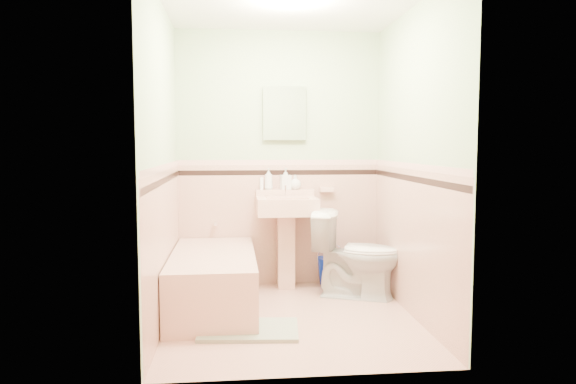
{
  "coord_description": "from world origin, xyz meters",
  "views": [
    {
      "loc": [
        -0.46,
        -4.18,
        1.39
      ],
      "look_at": [
        0.0,
        0.25,
        1.0
      ],
      "focal_mm": 33.42,
      "sensor_mm": 36.0,
      "label": 1
    }
  ],
  "objects": [
    {
      "name": "cap_back",
      "position": [
        0.0,
        1.08,
        1.22
      ],
      "size": [
        2.0,
        0.0,
        2.0
      ],
      "primitive_type": "plane",
      "rotation": [
        1.57,
        0.0,
        0.0
      ],
      "color": "#DCA799",
      "rests_on": "ground"
    },
    {
      "name": "wall_front",
      "position": [
        0.0,
        -1.1,
        1.25
      ],
      "size": [
        2.5,
        0.0,
        2.5
      ],
      "primitive_type": "plane",
      "rotation": [
        -1.57,
        0.0,
        0.0
      ],
      "color": "beige",
      "rests_on": "ground"
    },
    {
      "name": "bath_mat",
      "position": [
        -0.35,
        -0.28,
        0.01
      ],
      "size": [
        0.77,
        0.55,
        0.03
      ],
      "primitive_type": "cube",
      "rotation": [
        0.0,
        0.0,
        -0.09
      ],
      "color": "gray",
      "rests_on": "floor"
    },
    {
      "name": "soap_bottle_left",
      "position": [
        -0.11,
        1.04,
        1.06
      ],
      "size": [
        0.1,
        0.1,
        0.21
      ],
      "primitive_type": "imported",
      "rotation": [
        0.0,
        0.0,
        0.21
      ],
      "color": "#B2B2B2",
      "rests_on": "sink"
    },
    {
      "name": "soap_bottle_right",
      "position": [
        0.15,
        1.04,
        1.03
      ],
      "size": [
        0.13,
        0.13,
        0.14
      ],
      "primitive_type": "imported",
      "rotation": [
        0.0,
        0.0,
        0.19
      ],
      "color": "#B2B2B2",
      "rests_on": "sink"
    },
    {
      "name": "ceiling",
      "position": [
        0.0,
        0.0,
        2.5
      ],
      "size": [
        2.2,
        2.2,
        0.0
      ],
      "primitive_type": "plane",
      "rotation": [
        3.14,
        0.0,
        0.0
      ],
      "color": "white",
      "rests_on": "ground"
    },
    {
      "name": "cap_right",
      "position": [
        0.98,
        0.0,
        1.22
      ],
      "size": [
        0.0,
        2.2,
        2.2
      ],
      "primitive_type": "plane",
      "rotation": [
        1.57,
        0.0,
        -1.57
      ],
      "color": "#DCA799",
      "rests_on": "ground"
    },
    {
      "name": "wall_back",
      "position": [
        0.0,
        1.1,
        1.25
      ],
      "size": [
        2.5,
        0.0,
        2.5
      ],
      "primitive_type": "plane",
      "rotation": [
        1.57,
        0.0,
        0.0
      ],
      "color": "beige",
      "rests_on": "ground"
    },
    {
      "name": "wall_right",
      "position": [
        1.0,
        0.0,
        1.25
      ],
      "size": [
        0.0,
        2.5,
        2.5
      ],
      "primitive_type": "plane",
      "rotation": [
        1.57,
        0.0,
        -1.57
      ],
      "color": "beige",
      "rests_on": "ground"
    },
    {
      "name": "bucket",
      "position": [
        0.51,
        1.0,
        0.14
      ],
      "size": [
        0.29,
        0.29,
        0.28
      ],
      "primitive_type": null,
      "rotation": [
        0.0,
        0.0,
        0.05
      ],
      "color": "#0826BD",
      "rests_on": "floor"
    },
    {
      "name": "tube",
      "position": [
        -0.18,
        1.04,
        1.02
      ],
      "size": [
        0.04,
        0.04,
        0.12
      ],
      "primitive_type": "cylinder",
      "rotation": [
        0.0,
        0.0,
        0.18
      ],
      "color": "white",
      "rests_on": "sink"
    },
    {
      "name": "wainscot_right",
      "position": [
        0.99,
        0.0,
        0.6
      ],
      "size": [
        0.0,
        2.2,
        2.2
      ],
      "primitive_type": "plane",
      "rotation": [
        1.57,
        0.0,
        -1.57
      ],
      "color": "#DEA995",
      "rests_on": "ground"
    },
    {
      "name": "cap_front",
      "position": [
        0.0,
        -1.08,
        1.22
      ],
      "size": [
        2.0,
        0.0,
        2.0
      ],
      "primitive_type": "plane",
      "rotation": [
        -1.57,
        0.0,
        0.0
      ],
      "color": "#DCA799",
      "rests_on": "ground"
    },
    {
      "name": "sink_faucet",
      "position": [
        0.05,
        1.0,
        0.95
      ],
      "size": [
        0.02,
        0.02,
        0.1
      ],
      "primitive_type": "cylinder",
      "color": "silver",
      "rests_on": "sink"
    },
    {
      "name": "tub_faucet",
      "position": [
        -0.63,
        1.05,
        0.63
      ],
      "size": [
        0.04,
        0.12,
        0.04
      ],
      "primitive_type": "cylinder",
      "rotation": [
        1.57,
        0.0,
        0.0
      ],
      "color": "silver",
      "rests_on": "wall_back"
    },
    {
      "name": "accent_left",
      "position": [
        -0.98,
        0.0,
        1.12
      ],
      "size": [
        0.0,
        2.2,
        2.2
      ],
      "primitive_type": "plane",
      "rotation": [
        1.57,
        0.0,
        1.57
      ],
      "color": "black",
      "rests_on": "ground"
    },
    {
      "name": "cap_left",
      "position": [
        -0.98,
        0.0,
        1.22
      ],
      "size": [
        0.0,
        2.2,
        2.2
      ],
      "primitive_type": "plane",
      "rotation": [
        1.57,
        0.0,
        1.57
      ],
      "color": "#DCA799",
      "rests_on": "ground"
    },
    {
      "name": "wainscot_left",
      "position": [
        -0.99,
        0.0,
        0.6
      ],
      "size": [
        0.0,
        2.2,
        2.2
      ],
      "primitive_type": "plane",
      "rotation": [
        1.57,
        0.0,
        1.57
      ],
      "color": "#DEA995",
      "rests_on": "ground"
    },
    {
      "name": "medicine_cabinet",
      "position": [
        0.05,
        1.07,
        1.7
      ],
      "size": [
        0.35,
        0.04,
        0.44
      ],
      "primitive_type": "cube",
      "color": "white",
      "rests_on": "wall_back"
    },
    {
      "name": "toilet",
      "position": [
        0.67,
        0.55,
        0.4
      ],
      "size": [
        0.88,
        0.69,
        0.79
      ],
      "primitive_type": "imported",
      "rotation": [
        0.0,
        0.0,
        1.2
      ],
      "color": "white",
      "rests_on": "floor"
    },
    {
      "name": "soap_bottle_mid",
      "position": [
        0.06,
        1.04,
        1.06
      ],
      "size": [
        0.11,
        0.11,
        0.21
      ],
      "primitive_type": "imported",
      "rotation": [
        0.0,
        0.0,
        0.17
      ],
      "color": "#B2B2B2",
      "rests_on": "sink"
    },
    {
      "name": "shoe",
      "position": [
        -0.47,
        -0.32,
        0.06
      ],
      "size": [
        0.15,
        0.07,
        0.06
      ],
      "primitive_type": "cube",
      "rotation": [
        0.0,
        0.0,
        0.0
      ],
      "color": "#BF1E59",
      "rests_on": "bath_mat"
    },
    {
      "name": "accent_back",
      "position": [
        0.0,
        1.08,
        1.12
      ],
      "size": [
        2.0,
        0.0,
        2.0
      ],
      "primitive_type": "plane",
      "rotation": [
        1.57,
        0.0,
        0.0
      ],
      "color": "black",
      "rests_on": "ground"
    },
    {
      "name": "bathtub",
      "position": [
        -0.63,
        0.33,
        0.23
      ],
      "size": [
        0.7,
        1.5,
        0.45
      ],
      "primitive_type": "cube",
      "color": "#D6A592",
      "rests_on": "floor"
    },
    {
      "name": "accent_right",
      "position": [
        0.98,
        0.0,
        1.12
      ],
      "size": [
        0.0,
        2.2,
        2.2
      ],
      "primitive_type": "plane",
      "rotation": [
        1.57,
        0.0,
        -1.57
      ],
      "color": "black",
      "rests_on": "ground"
    },
    {
      "name": "sink",
      "position": [
        0.05,
        0.86,
        0.45
      ],
      "size": [
        0.57,
        0.48,
        0.89
      ],
      "primitive_type": null,
      "color": "#D6A592",
      "rests_on": "floor"
    },
    {
      "name": "wainscot_front",
      "position": [
        0.0,
        -1.09,
        0.6
      ],
      "size": [
        2.0,
        0.0,
        2.0
      ],
      "primitive_type": "plane",
      "rotation": [
        -1.57,
        0.0,
        0.0
      ],
      "color": "#DEA995",
      "rests_on": "ground"
    },
    {
      "name": "accent_front",
      "position": [
        0.0,
        -1.08,
        1.12
      ],
      "size": [
        2.0,
        0.0,
        2.0
      ],
      "primitive_type": "plane",
      "rotation": [
        -1.57,
        0.0,
        0.0
      ],
      "color": "black",
      "rests_on": "ground"
    },
    {
      "name": "wall_left",
      "position": [
        -1.0,
        0.0,
        1.25
      ],
      "size": [
        0.0,
        2.5,
        2.5
      ],
      "primitive_type": "plane",
      "rotation": [
        1.57,
        0.0,
        1.57
      ],
      "color": "beige",
      "rests_on": "ground"
    },
    {
      "name": "soap_dish",
      "position": [
        0.47,
        1.06,
        0.95
      ],
      "size": [
        0.13,
        0.08,
        0.04
      ],
      "primitive_type": "cube",
      "color": "#D6A592",
      "rests_on": "wall_back"
    },
    {
      "name": "wainscot_back",
      "position": [
        0.0,
        1.09,
        0.6
      ],
      "size": [
        2.0,
        0.0,
        2.0
      ],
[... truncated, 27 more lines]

